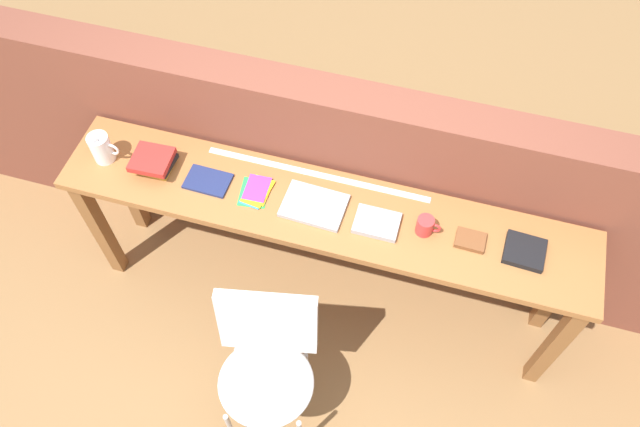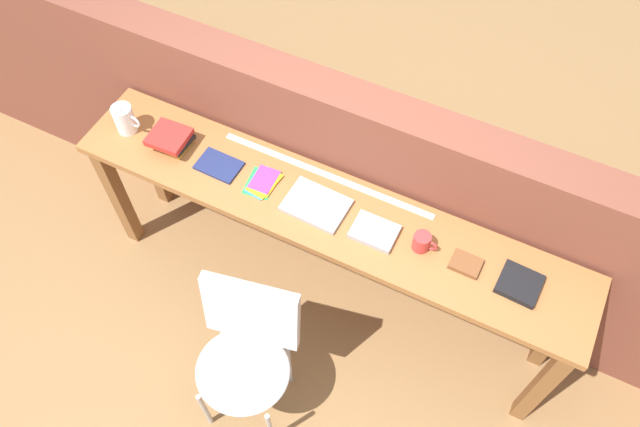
% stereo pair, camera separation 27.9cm
% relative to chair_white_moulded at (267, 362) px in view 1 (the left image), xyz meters
% --- Properties ---
extents(ground_plane, '(40.00, 40.00, 0.00)m').
position_rel_chair_white_moulded_xyz_m(ground_plane, '(0.08, 0.35, -0.53)').
color(ground_plane, olive).
extents(brick_wall_back, '(6.00, 0.20, 1.28)m').
position_rel_chair_white_moulded_xyz_m(brick_wall_back, '(0.08, 0.99, 0.11)').
color(brick_wall_back, brown).
rests_on(brick_wall_back, ground).
extents(sideboard, '(2.50, 0.44, 0.88)m').
position_rel_chair_white_moulded_xyz_m(sideboard, '(0.08, 0.65, 0.21)').
color(sideboard, '#996033').
rests_on(sideboard, ground).
extents(chair_white_moulded, '(0.52, 0.53, 0.89)m').
position_rel_chair_white_moulded_xyz_m(chair_white_moulded, '(0.00, 0.00, 0.00)').
color(chair_white_moulded, silver).
rests_on(chair_white_moulded, ground).
extents(pitcher_white, '(0.14, 0.10, 0.18)m').
position_rel_chair_white_moulded_xyz_m(pitcher_white, '(-1.00, 0.64, 0.43)').
color(pitcher_white, white).
rests_on(pitcher_white, sideboard).
extents(book_stack_leftmost, '(0.20, 0.18, 0.09)m').
position_rel_chair_white_moulded_xyz_m(book_stack_leftmost, '(-0.75, 0.65, 0.40)').
color(book_stack_leftmost, gold).
rests_on(book_stack_leftmost, sideboard).
extents(magazine_cycling, '(0.21, 0.15, 0.01)m').
position_rel_chair_white_moulded_xyz_m(magazine_cycling, '(-0.48, 0.64, 0.36)').
color(magazine_cycling, navy).
rests_on(magazine_cycling, sideboard).
extents(pamphlet_pile_colourful, '(0.15, 0.18, 0.01)m').
position_rel_chair_white_moulded_xyz_m(pamphlet_pile_colourful, '(-0.24, 0.65, 0.36)').
color(pamphlet_pile_colourful, green).
rests_on(pamphlet_pile_colourful, sideboard).
extents(book_open_centre, '(0.29, 0.22, 0.02)m').
position_rel_chair_white_moulded_xyz_m(book_open_centre, '(0.04, 0.64, 0.36)').
color(book_open_centre, '#9E9EA3').
rests_on(book_open_centre, sideboard).
extents(book_grey_hardcover, '(0.20, 0.15, 0.03)m').
position_rel_chair_white_moulded_xyz_m(book_grey_hardcover, '(0.33, 0.63, 0.37)').
color(book_grey_hardcover, '#9E9EA3').
rests_on(book_grey_hardcover, sideboard).
extents(mug, '(0.11, 0.08, 0.09)m').
position_rel_chair_white_moulded_xyz_m(mug, '(0.55, 0.65, 0.40)').
color(mug, red).
rests_on(mug, sideboard).
extents(leather_journal_brown, '(0.13, 0.10, 0.02)m').
position_rel_chair_white_moulded_xyz_m(leather_journal_brown, '(0.75, 0.65, 0.37)').
color(leather_journal_brown, brown).
rests_on(leather_journal_brown, sideboard).
extents(book_repair_rightmost, '(0.18, 0.17, 0.03)m').
position_rel_chair_white_moulded_xyz_m(book_repair_rightmost, '(0.98, 0.66, 0.37)').
color(book_repair_rightmost, black).
rests_on(book_repair_rightmost, sideboard).
extents(ruler_metal_back_edge, '(1.08, 0.03, 0.00)m').
position_rel_chair_white_moulded_xyz_m(ruler_metal_back_edge, '(0.00, 0.82, 0.35)').
color(ruler_metal_back_edge, silver).
rests_on(ruler_metal_back_edge, sideboard).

